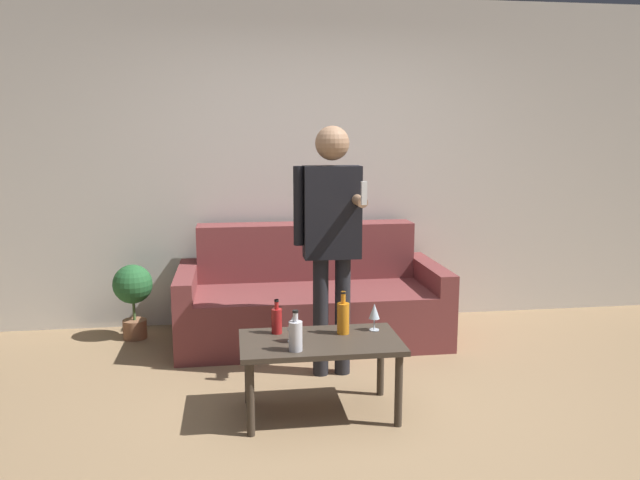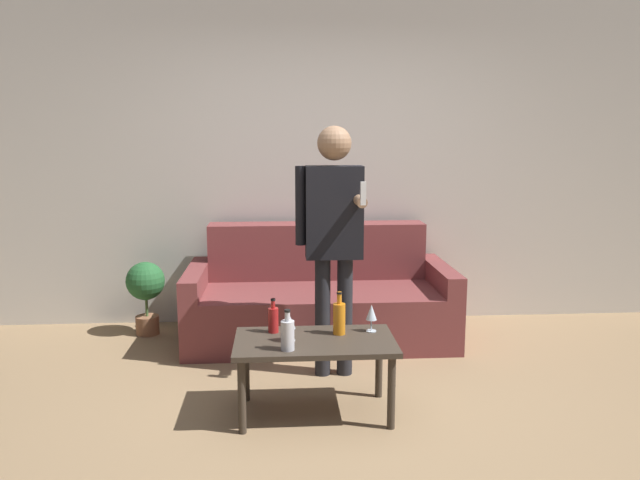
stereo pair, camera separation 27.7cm
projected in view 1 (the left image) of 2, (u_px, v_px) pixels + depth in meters
The scene contains 11 objects.
ground_plane at pixel (355, 433), 3.38m from camera, with size 16.00×16.00×0.00m, color #997A56.
wall_back at pixel (307, 164), 5.25m from camera, with size 8.00×0.06×2.70m.
couch at pixel (310, 299), 4.93m from camera, with size 2.04×0.95×0.88m.
coffee_table at pixel (320, 349), 3.55m from camera, with size 0.91×0.52×0.45m.
bottle_orange at pixel (343, 317), 3.63m from camera, with size 0.07×0.07×0.25m.
bottle_green at pixel (277, 320), 3.64m from camera, with size 0.06×0.06×0.20m.
bottle_dark at pixel (296, 335), 3.35m from camera, with size 0.07×0.07×0.23m.
wine_glass_near at pixel (294, 322), 3.49m from camera, with size 0.08×0.08×0.17m.
wine_glass_far at pixel (374, 312), 3.69m from camera, with size 0.06×0.06×0.16m.
person_standing_front at pixel (331, 228), 4.05m from camera, with size 0.44×0.42×1.65m.
potted_plant at pixel (133, 291), 4.88m from camera, with size 0.31×0.31×0.59m.
Camera 1 is at (-0.63, -3.10, 1.61)m, focal length 35.00 mm.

